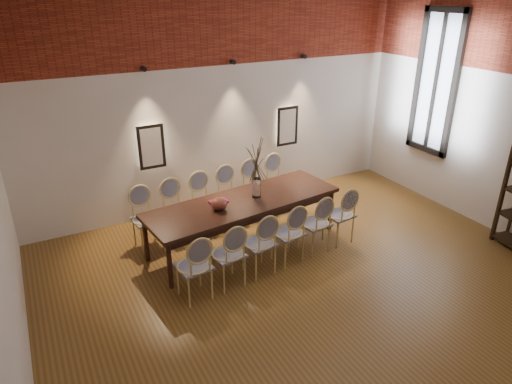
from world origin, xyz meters
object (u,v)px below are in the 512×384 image
chair_far_b (177,211)px  chair_far_c (205,203)px  dining_table (244,222)px  chair_near_a (194,266)px  chair_far_d (231,196)px  book (218,202)px  chair_near_f (339,214)px  chair_far_a (147,219)px  chair_near_c (259,243)px  chair_near_e (314,223)px  vase (256,188)px  chair_near_b (228,254)px  bowl (219,204)px  chair_far_f (279,182)px  chair_far_e (256,189)px  chair_near_d (288,233)px

chair_far_b → chair_far_c: (0.50, 0.06, 0.00)m
dining_table → chair_near_a: size_ratio=3.22×
chair_far_d → book: bearing=45.5°
chair_near_f → chair_far_a: size_ratio=1.00×
chair_near_c → book: 0.97m
dining_table → chair_far_d: chair_far_d is taller
chair_near_c → chair_far_c: (-0.18, 1.52, 0.00)m
dining_table → chair_near_c: 0.81m
chair_far_a → chair_far_b: (0.50, 0.06, 0.00)m
chair_near_e → chair_near_a: bearing=180.0°
chair_near_e → chair_far_d: (-0.68, 1.46, 0.00)m
vase → chair_near_b: bearing=-135.5°
chair_far_b → chair_near_e: bearing=134.6°
bowl → chair_far_d: bearing=55.9°
dining_table → bowl: (-0.45, -0.10, 0.46)m
chair_near_e → chair_far_b: (-1.68, 1.34, 0.00)m
vase → book: vase is taller
chair_far_d → book: chair_far_d is taller
chair_near_b → chair_far_d: 1.83m
chair_far_f → book: bearing=20.8°
vase → bowl: (-0.68, -0.13, -0.06)m
chair_far_d → chair_far_e: bearing=-180.0°
chair_near_e → chair_far_c: 1.83m
chair_far_a → chair_far_d: size_ratio=1.00×
chair_near_d → chair_near_e: same height
chair_near_f → chair_far_c: (-1.68, 1.34, 0.00)m
chair_near_a → chair_far_e: bearing=37.2°
chair_near_d → chair_far_f: same height
dining_table → chair_near_d: chair_near_d is taller
chair_near_d → chair_far_c: size_ratio=1.00×
dining_table → chair_far_a: chair_far_a is taller
chair_far_d → chair_far_c: bearing=0.0°
bowl → book: 0.24m
bowl → book: bearing=69.6°
chair_near_c → chair_far_b: (-0.68, 1.46, 0.00)m
chair_near_a → chair_far_f: (2.32, 1.82, 0.00)m
chair_far_a → chair_far_e: (2.00, 0.24, 0.00)m
chair_near_b → book: size_ratio=3.62×
dining_table → chair_far_e: (0.66, 0.85, 0.09)m
dining_table → chair_far_a: size_ratio=3.22×
chair_near_c → chair_near_d: same height
chair_near_f → bowl: 1.89m
chair_near_e → chair_far_c: (-1.18, 1.40, 0.00)m
chair_near_a → chair_far_b: size_ratio=1.00×
dining_table → book: book is taller
chair_near_f → book: chair_near_f is taller
chair_near_c → chair_far_c: size_ratio=1.00×
chair_near_e → vase: bearing=124.3°
chair_near_d → chair_far_b: (-1.18, 1.40, 0.00)m
vase → chair_near_e: bearing=-49.0°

